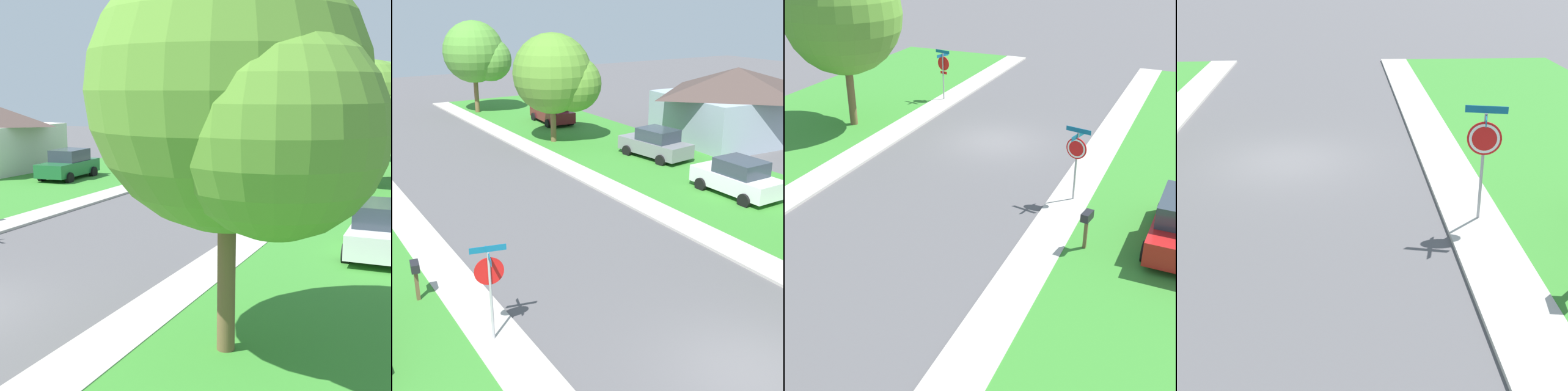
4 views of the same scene
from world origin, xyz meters
The scene contains 8 objects.
sidewalk_east centered at (4.70, 12.00, 0.05)m, with size 1.40×56.00×0.10m, color #B7B2A8.
sidewalk_west centered at (-4.70, 12.00, 0.05)m, with size 1.40×56.00×0.10m, color #B7B2A8.
car_black_across_road centered at (-7.57, 31.51, 0.87)m, with size 2.05×4.31×1.76m.
car_white_far_down_street centered at (9.12, 9.17, 0.87)m, with size 2.11×4.34×1.76m.
car_green_behind_trees centered at (-9.57, 18.45, 0.87)m, with size 2.27×4.42×1.76m.
tree_sidewalk_near centered at (6.95, 22.29, 4.16)m, with size 5.26×4.89×6.77m.
tree_sidewalk_mid centered at (7.39, 0.49, 5.05)m, with size 5.74×5.34×7.90m.
tree_across_left centered at (6.29, 34.11, 4.64)m, with size 5.10×4.75×7.17m.
Camera 1 is at (11.02, -9.70, 5.26)m, focal length 54.00 mm.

